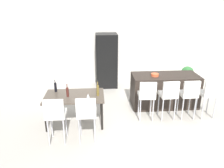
# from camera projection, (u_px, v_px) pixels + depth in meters

# --- Properties ---
(ground_plane) EXTENTS (10.00, 10.00, 0.00)m
(ground_plane) POSITION_uv_depth(u_px,v_px,m) (146.00, 118.00, 5.65)
(ground_plane) COLOR #ADA89E
(back_wall) EXTENTS (10.00, 0.12, 2.90)m
(back_wall) POSITION_uv_depth(u_px,v_px,m) (131.00, 43.00, 7.79)
(back_wall) COLOR beige
(back_wall) RESTS_ON ground_plane
(kitchen_island) EXTENTS (1.85, 0.80, 0.92)m
(kitchen_island) POSITION_uv_depth(u_px,v_px,m) (164.00, 90.00, 6.20)
(kitchen_island) COLOR black
(kitchen_island) RESTS_ON ground_plane
(bar_chair_left) EXTENTS (0.42, 0.42, 1.05)m
(bar_chair_left) POSITION_uv_depth(u_px,v_px,m) (147.00, 94.00, 5.34)
(bar_chair_left) COLOR white
(bar_chair_left) RESTS_ON ground_plane
(bar_chair_middle) EXTENTS (0.42, 0.42, 1.05)m
(bar_chair_middle) POSITION_uv_depth(u_px,v_px,m) (169.00, 94.00, 5.38)
(bar_chair_middle) COLOR white
(bar_chair_middle) RESTS_ON ground_plane
(bar_chair_right) EXTENTS (0.41, 0.41, 1.05)m
(bar_chair_right) POSITION_uv_depth(u_px,v_px,m) (189.00, 93.00, 5.41)
(bar_chair_right) COLOR white
(bar_chair_right) RESTS_ON ground_plane
(bar_chair_far) EXTENTS (0.42, 0.42, 1.05)m
(bar_chair_far) POSITION_uv_depth(u_px,v_px,m) (209.00, 92.00, 5.45)
(bar_chair_far) COLOR white
(bar_chair_far) RESTS_ON ground_plane
(dining_table) EXTENTS (1.41, 0.85, 0.74)m
(dining_table) POSITION_uv_depth(u_px,v_px,m) (74.00, 98.00, 5.20)
(dining_table) COLOR #4C4238
(dining_table) RESTS_ON ground_plane
(dining_chair_near) EXTENTS (0.41, 0.41, 1.05)m
(dining_chair_near) POSITION_uv_depth(u_px,v_px,m) (55.00, 113.00, 4.44)
(dining_chair_near) COLOR white
(dining_chair_near) RESTS_ON ground_plane
(dining_chair_far) EXTENTS (0.41, 0.41, 1.05)m
(dining_chair_far) POSITION_uv_depth(u_px,v_px,m) (86.00, 112.00, 4.48)
(dining_chair_far) COLOR white
(dining_chair_far) RESTS_ON ground_plane
(wine_bottle_near) EXTENTS (0.06, 0.06, 0.32)m
(wine_bottle_near) POSITION_uv_depth(u_px,v_px,m) (55.00, 87.00, 5.35)
(wine_bottle_near) COLOR black
(wine_bottle_near) RESTS_ON dining_table
(wine_bottle_inner) EXTENTS (0.06, 0.06, 0.35)m
(wine_bottle_inner) POSITION_uv_depth(u_px,v_px,m) (98.00, 90.00, 5.12)
(wine_bottle_inner) COLOR brown
(wine_bottle_inner) RESTS_ON dining_table
(wine_bottle_corner) EXTENTS (0.06, 0.06, 0.31)m
(wine_bottle_corner) POSITION_uv_depth(u_px,v_px,m) (67.00, 92.00, 5.08)
(wine_bottle_corner) COLOR #471E19
(wine_bottle_corner) RESTS_ON dining_table
(wine_glass_left) EXTENTS (0.07, 0.07, 0.17)m
(wine_glass_left) POSITION_uv_depth(u_px,v_px,m) (88.00, 96.00, 4.85)
(wine_glass_left) COLOR silver
(wine_glass_left) RESTS_ON dining_table
(refrigerator) EXTENTS (0.72, 0.68, 1.84)m
(refrigerator) POSITION_uv_depth(u_px,v_px,m) (107.00, 61.00, 7.50)
(refrigerator) COLOR black
(refrigerator) RESTS_ON ground_plane
(fruit_bowl) EXTENTS (0.21, 0.21, 0.07)m
(fruit_bowl) POSITION_uv_depth(u_px,v_px,m) (155.00, 75.00, 5.94)
(fruit_bowl) COLOR #C6512D
(fruit_bowl) RESTS_ON kitchen_island
(potted_plant) EXTENTS (0.45, 0.45, 0.65)m
(potted_plant) POSITION_uv_depth(u_px,v_px,m) (187.00, 74.00, 7.89)
(potted_plant) COLOR #38383D
(potted_plant) RESTS_ON ground_plane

